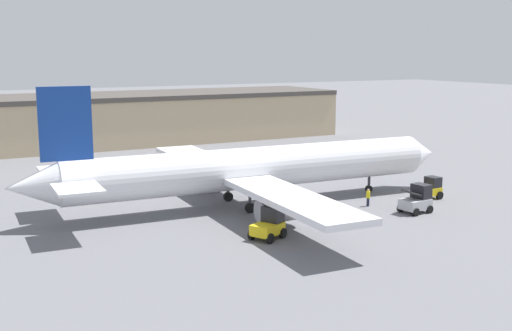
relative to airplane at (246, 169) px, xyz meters
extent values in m
plane|color=slate|center=(0.99, -0.05, -3.46)|extent=(400.00, 400.00, 0.00)
cube|color=tan|center=(-10.04, 46.45, -0.01)|extent=(94.29, 16.21, 6.89)
cube|color=#47423D|center=(-10.04, 46.45, 3.79)|extent=(94.29, 16.53, 0.70)
cylinder|color=white|center=(0.99, -0.05, 0.09)|extent=(35.35, 5.55, 3.79)
cone|color=white|center=(20.08, -1.01, 0.09)|extent=(3.21, 3.86, 3.71)
cone|color=white|center=(-18.67, 0.94, 0.09)|extent=(4.34, 3.80, 3.60)
cube|color=white|center=(-0.25, 10.33, -0.58)|extent=(5.24, 17.03, 0.50)
cube|color=white|center=(-1.28, -10.26, -0.58)|extent=(5.24, 17.03, 0.50)
cylinder|color=#939399|center=(-0.38, 7.81, -1.97)|extent=(3.47, 2.15, 1.99)
cylinder|color=#939399|center=(-1.16, -7.74, -1.97)|extent=(3.47, 2.15, 1.99)
cube|color=navy|center=(-15.83, 0.79, 4.95)|extent=(4.17, 0.57, 5.94)
cube|color=white|center=(-15.62, 4.96, 0.46)|extent=(3.63, 4.71, 0.24)
cube|color=white|center=(-16.04, -3.37, 0.46)|extent=(3.63, 4.71, 0.24)
cylinder|color=#38383D|center=(13.65, -0.69, -2.63)|extent=(0.28, 0.28, 1.65)
cylinder|color=black|center=(13.65, -0.69, -3.11)|extent=(0.72, 0.38, 0.70)
cylinder|color=#38383D|center=(-0.89, -2.42, -2.63)|extent=(0.28, 0.28, 1.65)
cylinder|color=black|center=(-0.89, -2.42, -3.01)|extent=(0.92, 0.39, 0.90)
cylinder|color=#38383D|center=(-0.64, 2.50, -2.63)|extent=(0.28, 0.28, 1.65)
cylinder|color=black|center=(-0.64, 2.50, -3.01)|extent=(0.92, 0.39, 0.90)
cylinder|color=#1E2338|center=(9.86, -5.39, -3.06)|extent=(0.26, 0.26, 0.79)
cylinder|color=yellow|center=(9.86, -5.39, -2.36)|extent=(0.36, 0.36, 0.62)
sphere|color=tan|center=(9.86, -5.39, -1.93)|extent=(0.23, 0.23, 0.23)
cube|color=yellow|center=(16.76, -5.74, -2.71)|extent=(2.62, 1.63, 0.71)
cube|color=black|center=(17.47, -5.71, -1.85)|extent=(1.19, 1.41, 1.02)
cylinder|color=black|center=(17.69, -6.45, -3.06)|extent=(0.79, 0.32, 0.78)
cylinder|color=black|center=(17.61, -4.95, -3.06)|extent=(0.79, 0.32, 0.78)
cylinder|color=black|center=(15.90, -6.54, -3.06)|extent=(0.79, 0.32, 0.78)
cylinder|color=black|center=(15.83, -5.04, -3.06)|extent=(0.79, 0.32, 0.78)
cube|color=#B2B2B7|center=(12.04, -9.27, -2.67)|extent=(2.73, 2.05, 0.88)
cube|color=black|center=(12.75, -9.19, -1.59)|extent=(1.29, 1.71, 1.26)
cube|color=#333333|center=(11.59, -9.32, -1.62)|extent=(1.72, 1.41, 0.64)
cylinder|color=black|center=(13.03, -10.05, -3.11)|extent=(0.72, 0.36, 0.70)
cylinder|color=black|center=(12.83, -8.29, -3.11)|extent=(0.72, 0.36, 0.70)
cylinder|color=black|center=(11.26, -10.25, -3.11)|extent=(0.72, 0.36, 0.70)
cylinder|color=black|center=(11.06, -8.49, -3.11)|extent=(0.72, 0.36, 0.70)
cube|color=yellow|center=(-3.44, -10.12, -2.66)|extent=(3.00, 2.62, 0.83)
cube|color=black|center=(-2.81, -9.80, -1.65)|extent=(1.66, 1.84, 1.18)
cylinder|color=black|center=(-2.28, -10.46, -3.07)|extent=(0.82, 0.60, 0.77)
cylinder|color=black|center=(-3.02, -8.98, -3.07)|extent=(0.82, 0.60, 0.77)
cylinder|color=black|center=(-3.86, -11.26, -3.07)|extent=(0.82, 0.60, 0.77)
cylinder|color=black|center=(-4.60, -9.77, -3.07)|extent=(0.82, 0.60, 0.77)
camera|label=1|loc=(-26.54, -51.19, 10.64)|focal=45.00mm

